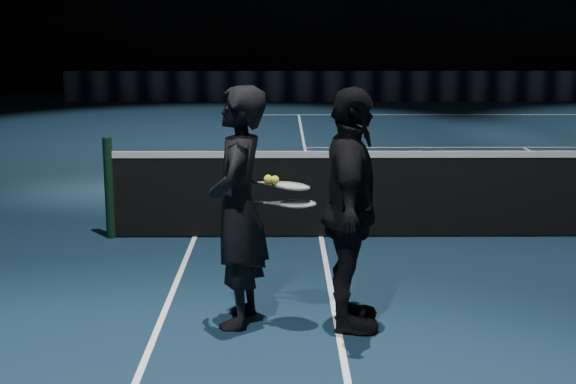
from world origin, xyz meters
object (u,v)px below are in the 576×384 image
(tennis_balls, at_px, (271,177))
(racket_upper, at_px, (291,186))
(racket_lower, at_px, (297,204))
(player_a, at_px, (238,208))
(player_b, at_px, (350,211))

(tennis_balls, bearing_deg, racket_upper, 5.92)
(racket_lower, relative_size, racket_upper, 1.00)
(racket_lower, relative_size, tennis_balls, 5.67)
(racket_upper, bearing_deg, tennis_balls, -170.43)
(player_a, height_order, player_b, same)
(racket_lower, distance_m, tennis_balls, 0.28)
(player_b, distance_m, tennis_balls, 0.64)
(player_a, relative_size, racket_lower, 2.71)
(player_b, bearing_deg, racket_lower, 86.25)
(tennis_balls, bearing_deg, racket_lower, -9.12)
(player_b, relative_size, racket_lower, 2.71)
(tennis_balls, bearing_deg, player_a, 173.48)
(player_b, distance_m, racket_lower, 0.40)
(player_b, bearing_deg, racket_upper, 81.17)
(player_b, bearing_deg, tennis_balls, 85.77)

